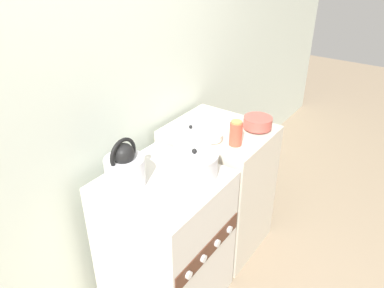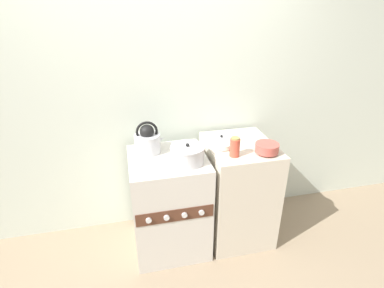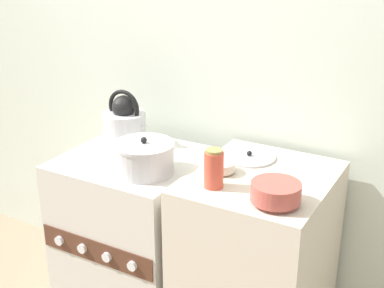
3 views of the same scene
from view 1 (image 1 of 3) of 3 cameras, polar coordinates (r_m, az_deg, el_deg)
wall_back at (r=2.16m, az=-13.74°, el=6.03°), size 7.00×0.06×2.50m
stove at (r=2.35m, az=-4.04°, el=-14.56°), size 0.63×0.64×0.90m
counter at (r=2.75m, az=3.91°, el=-6.48°), size 0.57×0.67×0.94m
kettle at (r=2.00m, az=-10.19°, el=-3.52°), size 0.26×0.21×0.28m
cooking_pot at (r=2.06m, az=0.35°, el=-3.06°), size 0.27×0.27×0.17m
enamel_bowl at (r=2.51m, az=9.98°, el=3.24°), size 0.19×0.19×0.09m
small_ceramic_bowl at (r=2.34m, az=3.21°, el=1.09°), size 0.12×0.12×0.05m
storage_jar at (r=2.28m, az=6.70°, el=1.63°), size 0.08×0.08×0.16m
loose_pot_lid at (r=2.48m, az=-0.21°, el=2.30°), size 0.24×0.24×0.03m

